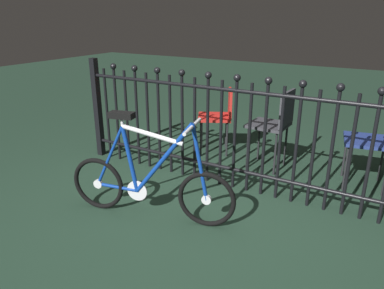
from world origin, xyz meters
name	(u,v)px	position (x,y,z in m)	size (l,w,h in m)	color
ground_plane	(197,214)	(0.00, 0.00, 0.00)	(20.00, 20.00, 0.00)	#1B3124
iron_fence	(225,129)	(-0.05, 0.63, 0.59)	(3.48, 0.07, 1.16)	black
bicycle	(149,182)	(-0.32, -0.24, 0.32)	(1.42, 0.47, 0.90)	black
chair_red	(220,114)	(-0.50, 1.45, 0.49)	(0.53, 0.53, 0.78)	black
chair_navy	(379,135)	(1.24, 1.33, 0.54)	(0.51, 0.51, 0.88)	black
chair_charcoal	(276,121)	(0.24, 1.28, 0.55)	(0.43, 0.42, 0.88)	black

